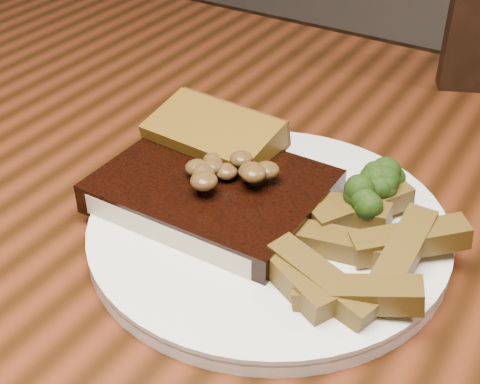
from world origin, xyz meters
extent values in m
cube|color=#522210|center=(0.00, 0.00, 0.73)|extent=(1.60, 0.90, 0.04)
cylinder|color=black|center=(-0.72, 0.37, 0.35)|extent=(0.07, 0.07, 0.71)
cylinder|color=black|center=(-0.07, 0.72, 0.22)|extent=(0.04, 0.04, 0.43)
cylinder|color=black|center=(0.07, 0.40, 0.22)|extent=(0.04, 0.04, 0.43)
cylinder|color=white|center=(0.01, 0.01, 0.76)|extent=(0.33, 0.33, 0.01)
cube|color=black|center=(-0.04, 0.01, 0.78)|extent=(0.18, 0.14, 0.03)
cube|color=beige|center=(-0.04, -0.05, 0.77)|extent=(0.16, 0.02, 0.02)
cube|color=brown|center=(-0.07, 0.06, 0.77)|extent=(0.12, 0.07, 0.03)
camera|label=1|loc=(0.22, -0.37, 1.10)|focal=50.00mm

